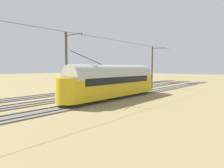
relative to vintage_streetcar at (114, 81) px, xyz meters
The scene contains 8 objects.
ground_plane 5.19m from the vintage_streetcar, 13.10° to the left, with size 220.00×220.00×0.00m, color #937F51.
track_streetcar_siding 2.33m from the vintage_streetcar, 90.00° to the left, with size 2.80×80.00×0.18m.
track_adjacent_siding 5.12m from the vintage_streetcar, ahead, with size 2.80×80.00×0.18m.
track_third_siding 9.40m from the vintage_streetcar, ahead, with size 2.80×80.00×0.18m.
vintage_streetcar is the anchor object (origin of this frame).
catenary_pole_foreground 15.24m from the vintage_streetcar, 80.38° to the right, with size 2.82×0.28×7.97m.
catenary_pole_mid_near 6.24m from the vintage_streetcar, 64.83° to the left, with size 2.82×0.28×7.97m.
overhead_wire_run 6.95m from the vintage_streetcar, 89.43° to the left, with size 2.61×44.58×0.18m.
Camera 1 is at (-20.58, 18.93, 3.97)m, focal length 32.52 mm.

